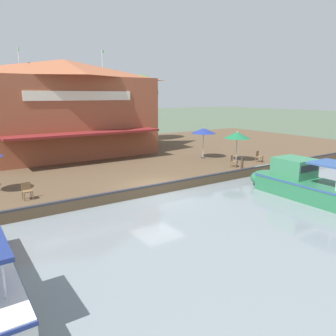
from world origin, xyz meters
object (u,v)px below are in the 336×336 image
cafe_chair_mid_patio (233,160)px  cafe_chair_facing_river (27,190)px  patio_umbrella_near_quay_edge (237,135)px  mooring_post (242,163)px  waterfront_restaurant (67,108)px  motorboat_fourth_along (298,182)px  cafe_chair_under_first_umbrella (259,156)px  patio_umbrella_mid_patio_left (204,131)px  tree_upstream_bank (141,94)px

cafe_chair_mid_patio → cafe_chair_facing_river: same height
patio_umbrella_near_quay_edge → mooring_post: (2.45, -1.92, -1.61)m
waterfront_restaurant → cafe_chair_mid_patio: 14.76m
cafe_chair_facing_river → motorboat_fourth_along: (6.13, 13.40, -0.26)m
cafe_chair_under_first_umbrella → cafe_chair_facing_river: bearing=-90.4°
waterfront_restaurant → patio_umbrella_near_quay_edge: size_ratio=6.20×
cafe_chair_under_first_umbrella → motorboat_fourth_along: 7.01m
patio_umbrella_mid_patio_left → cafe_chair_facing_river: 14.97m
tree_upstream_bank → cafe_chair_facing_river: bearing=-44.3°
waterfront_restaurant → mooring_post: size_ratio=17.38×
mooring_post → tree_upstream_bank: (-17.30, 1.68, 4.85)m
patio_umbrella_near_quay_edge → cafe_chair_under_first_umbrella: bearing=40.6°
waterfront_restaurant → cafe_chair_facing_river: (11.37, -5.75, -3.58)m
patio_umbrella_near_quay_edge → tree_upstream_bank: (-14.85, -0.24, 3.24)m
waterfront_restaurant → cafe_chair_mid_patio: size_ratio=16.99×
cafe_chair_mid_patio → tree_upstream_bank: size_ratio=0.12×
cafe_chair_facing_river → cafe_chair_under_first_umbrella: bearing=89.6°
cafe_chair_under_first_umbrella → cafe_chair_facing_river: size_ratio=1.00×
cafe_chair_mid_patio → waterfront_restaurant: bearing=-144.7°
waterfront_restaurant → cafe_chair_under_first_umbrella: size_ratio=16.99×
patio_umbrella_near_quay_edge → waterfront_restaurant: bearing=-135.2°
patio_umbrella_mid_patio_left → patio_umbrella_near_quay_edge: size_ratio=1.08×
waterfront_restaurant → mooring_post: waterfront_restaurant is taller
waterfront_restaurant → tree_upstream_bank: bearing=115.2°
cafe_chair_facing_river → motorboat_fourth_along: bearing=65.4°
cafe_chair_under_first_umbrella → cafe_chair_facing_river: (-0.12, -17.00, 0.00)m
waterfront_restaurant → motorboat_fourth_along: waterfront_restaurant is taller
cafe_chair_mid_patio → cafe_chair_under_first_umbrella: same height
patio_umbrella_near_quay_edge → cafe_chair_facing_river: size_ratio=2.74×
patio_umbrella_near_quay_edge → mooring_post: bearing=-38.1°
patio_umbrella_near_quay_edge → mooring_post: 3.51m
patio_umbrella_near_quay_edge → cafe_chair_mid_patio: 2.85m
tree_upstream_bank → cafe_chair_under_first_umbrella: bearing=4.8°
patio_umbrella_mid_patio_left → cafe_chair_under_first_umbrella: patio_umbrella_mid_patio_left is taller
cafe_chair_facing_river → tree_upstream_bank: (-16.03, 15.64, 4.80)m
waterfront_restaurant → motorboat_fourth_along: (17.50, 7.65, -3.84)m
patio_umbrella_mid_patio_left → mooring_post: (4.82, -0.48, -1.83)m
patio_umbrella_mid_patio_left → mooring_post: patio_umbrella_mid_patio_left is taller
mooring_post → tree_upstream_bank: tree_upstream_bank is taller
patio_umbrella_mid_patio_left → cafe_chair_mid_patio: patio_umbrella_mid_patio_left is taller
waterfront_restaurant → cafe_chair_mid_patio: waterfront_restaurant is taller
patio_umbrella_mid_patio_left → cafe_chair_under_first_umbrella: bearing=34.9°
mooring_post → patio_umbrella_mid_patio_left: bearing=174.4°
patio_umbrella_near_quay_edge → cafe_chair_mid_patio: size_ratio=2.74×
cafe_chair_facing_river → mooring_post: 14.01m
patio_umbrella_mid_patio_left → tree_upstream_bank: 12.90m
patio_umbrella_near_quay_edge → motorboat_fourth_along: (7.31, -2.48, -1.82)m
mooring_post → waterfront_restaurant: bearing=-147.0°
cafe_chair_facing_river → tree_upstream_bank: tree_upstream_bank is taller
waterfront_restaurant → motorboat_fourth_along: bearing=23.6°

